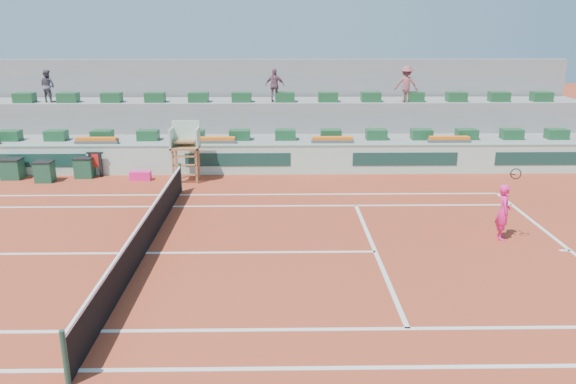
# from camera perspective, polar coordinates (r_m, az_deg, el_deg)

# --- Properties ---
(ground) EXTENTS (90.00, 90.00, 0.00)m
(ground) POSITION_cam_1_polar(r_m,az_deg,el_deg) (16.14, -14.28, -6.05)
(ground) COLOR maroon
(ground) RESTS_ON ground
(seating_tier_lower) EXTENTS (36.00, 4.00, 1.20)m
(seating_tier_lower) POSITION_cam_1_polar(r_m,az_deg,el_deg) (26.03, -9.16, 4.35)
(seating_tier_lower) COLOR gray
(seating_tier_lower) RESTS_ON ground
(seating_tier_upper) EXTENTS (36.00, 2.40, 2.60)m
(seating_tier_upper) POSITION_cam_1_polar(r_m,az_deg,el_deg) (27.44, -8.77, 6.50)
(seating_tier_upper) COLOR gray
(seating_tier_upper) RESTS_ON ground
(stadium_back_wall) EXTENTS (36.00, 0.40, 4.40)m
(stadium_back_wall) POSITION_cam_1_polar(r_m,az_deg,el_deg) (28.87, -8.43, 8.83)
(stadium_back_wall) COLOR gray
(stadium_back_wall) RESTS_ON ground
(player_bag) EXTENTS (0.83, 0.37, 0.37)m
(player_bag) POSITION_cam_1_polar(r_m,az_deg,el_deg) (23.50, -14.75, 1.61)
(player_bag) COLOR #FF2188
(player_bag) RESTS_ON ground
(spectator_left) EXTENTS (0.86, 0.77, 1.48)m
(spectator_left) POSITION_cam_1_polar(r_m,az_deg,el_deg) (28.48, -23.25, 9.87)
(spectator_left) COLOR #504F5C
(spectator_left) RESTS_ON seating_tier_upper
(spectator_mid) EXTENTS (0.94, 0.51, 1.52)m
(spectator_mid) POSITION_cam_1_polar(r_m,az_deg,el_deg) (26.19, -1.35, 10.76)
(spectator_mid) COLOR #774F60
(spectator_mid) RESTS_ON seating_tier_upper
(spectator_right) EXTENTS (1.16, 0.80, 1.65)m
(spectator_right) POSITION_cam_1_polar(r_m,az_deg,el_deg) (26.75, 11.91, 10.67)
(spectator_right) COLOR #954A51
(spectator_right) RESTS_ON seating_tier_upper
(court_lines) EXTENTS (23.89, 11.09, 0.01)m
(court_lines) POSITION_cam_1_polar(r_m,az_deg,el_deg) (16.14, -14.28, -6.03)
(court_lines) COLOR silver
(court_lines) RESTS_ON ground
(tennis_net) EXTENTS (0.10, 11.97, 1.10)m
(tennis_net) POSITION_cam_1_polar(r_m,az_deg,el_deg) (15.95, -14.42, -4.30)
(tennis_net) COLOR black
(tennis_net) RESTS_ON ground
(advertising_hoarding) EXTENTS (36.00, 0.34, 1.26)m
(advertising_hoarding) POSITION_cam_1_polar(r_m,az_deg,el_deg) (23.89, -9.83, 3.28)
(advertising_hoarding) COLOR #ABD7C1
(advertising_hoarding) RESTS_ON ground
(umpire_chair) EXTENTS (1.10, 0.90, 2.40)m
(umpire_chair) POSITION_cam_1_polar(r_m,az_deg,el_deg) (22.74, -10.37, 4.92)
(umpire_chair) COLOR brown
(umpire_chair) RESTS_ON ground
(seat_row_lower) EXTENTS (32.90, 0.60, 0.44)m
(seat_row_lower) POSITION_cam_1_polar(r_m,az_deg,el_deg) (24.99, -9.53, 5.74)
(seat_row_lower) COLOR #1A4E29
(seat_row_lower) RESTS_ON seating_tier_lower
(seat_row_upper) EXTENTS (32.90, 0.60, 0.44)m
(seat_row_upper) POSITION_cam_1_polar(r_m,az_deg,el_deg) (26.63, -9.08, 9.49)
(seat_row_upper) COLOR #1A4E29
(seat_row_upper) RESTS_ON seating_tier_upper
(flower_planters) EXTENTS (26.80, 0.36, 0.28)m
(flower_planters) POSITION_cam_1_polar(r_m,az_deg,el_deg) (24.51, -13.27, 5.10)
(flower_planters) COLOR #535353
(flower_planters) RESTS_ON seating_tier_lower
(drink_cooler_a) EXTENTS (0.75, 0.65, 0.84)m
(drink_cooler_a) POSITION_cam_1_polar(r_m,az_deg,el_deg) (24.57, -19.98, 2.37)
(drink_cooler_a) COLOR #184830
(drink_cooler_a) RESTS_ON ground
(drink_cooler_b) EXTENTS (0.71, 0.61, 0.84)m
(drink_cooler_b) POSITION_cam_1_polar(r_m,az_deg,el_deg) (24.46, -23.49, 1.92)
(drink_cooler_b) COLOR #184830
(drink_cooler_b) RESTS_ON ground
(drink_cooler_c) EXTENTS (0.81, 0.70, 0.84)m
(drink_cooler_c) POSITION_cam_1_polar(r_m,az_deg,el_deg) (25.51, -26.23, 2.14)
(drink_cooler_c) COLOR #184830
(drink_cooler_c) RESTS_ON ground
(towel_rack) EXTENTS (0.68, 0.11, 1.03)m
(towel_rack) POSITION_cam_1_polar(r_m,az_deg,el_deg) (24.51, -18.97, 2.87)
(towel_rack) COLOR black
(towel_rack) RESTS_ON ground
(tennis_player) EXTENTS (0.51, 0.90, 2.28)m
(tennis_player) POSITION_cam_1_polar(r_m,az_deg,el_deg) (17.56, 21.05, -1.86)
(tennis_player) COLOR #FF2188
(tennis_player) RESTS_ON ground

